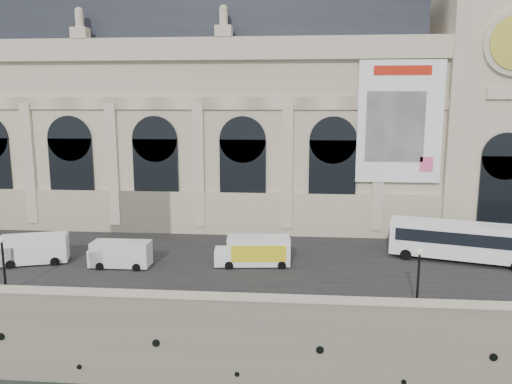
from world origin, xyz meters
TOP-DOWN VIEW (x-y plane):
  - quay at (0.00, 35.00)m, footprint 160.00×70.00m
  - street at (0.00, 14.00)m, footprint 160.00×24.00m
  - parapet at (0.00, 0.60)m, footprint 160.00×1.40m
  - museum at (-5.98, 30.86)m, footprint 69.00×18.70m
  - clock_pavilion at (34.00, 27.93)m, footprint 13.00×14.72m
  - bus_right at (27.73, 13.96)m, footprint 13.14×6.18m
  - van_b at (-12.84, 9.80)m, footprint 6.62×4.15m
  - van_c at (-4.26, 9.58)m, footprint 5.54×2.34m
  - box_truck at (8.25, 11.10)m, footprint 7.14×3.05m
  - lamp_left at (-10.77, 2.31)m, footprint 0.48×0.48m
  - lamp_right at (21.13, 2.24)m, footprint 0.47×0.47m

SIDE VIEW (x-z plane):
  - quay at x=0.00m, z-range 0.00..6.00m
  - street at x=0.00m, z-range 6.00..6.06m
  - parapet at x=0.00m, z-range 6.01..7.22m
  - van_c at x=-4.26m, z-range 6.03..8.49m
  - box_truck at x=8.25m, z-range 6.01..8.81m
  - van_b at x=-12.84m, z-range 6.03..8.79m
  - bus_right at x=27.73m, z-range 6.23..10.04m
  - lamp_right at x=21.13m, z-range 5.99..10.64m
  - lamp_left at x=-10.77m, z-range 5.99..10.74m
  - museum at x=-5.98m, z-range 5.17..34.27m
  - clock_pavilion at x=34.00m, z-range 5.07..41.77m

